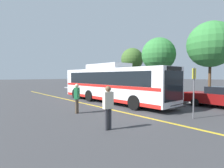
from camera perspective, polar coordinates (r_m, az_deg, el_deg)
name	(u,v)px	position (r m, az deg, el deg)	size (l,w,h in m)	color
ground_plane	(117,102)	(15.44, 1.58, -5.82)	(220.00, 220.00, 0.00)	#38383A
lane_strip_0	(91,105)	(13.89, -6.97, -6.79)	(0.20, 31.54, 0.01)	gold
curb_strip	(149,97)	(18.87, 11.89, -4.10)	(39.54, 0.36, 0.15)	#99999E
transit_bus	(112,83)	(15.05, -0.05, 0.32)	(11.90, 2.78, 3.33)	silver
parked_car_0	(86,87)	(25.43, -8.41, -0.87)	(4.18, 2.05, 1.41)	#9E9EA3
parked_car_1	(119,90)	(20.61, 2.38, -1.87)	(4.00, 2.10, 1.23)	silver
parked_car_2	(159,93)	(16.61, 14.98, -2.79)	(4.08, 1.81, 1.46)	silver
parked_car_3	(222,97)	(14.63, 32.26, -3.68)	(4.80, 2.04, 1.52)	maroon
pedestrian_0	(77,96)	(10.85, -11.40, -3.96)	(0.43, 0.47, 1.81)	brown
pedestrian_1	(108,105)	(7.38, -1.28, -6.76)	(0.28, 0.45, 1.86)	#2D2D33
bus_stop_sign	(194,87)	(10.20, 25.16, -0.78)	(0.07, 0.40, 2.73)	#59595E
tree_0	(211,45)	(21.38, 29.49, 11.15)	(4.75, 4.75, 7.95)	#513823
tree_1	(132,59)	(25.99, 6.60, 8.03)	(3.24, 3.24, 6.36)	#513823
tree_2	(158,55)	(21.36, 14.93, 9.23)	(3.92, 3.92, 6.72)	#513823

